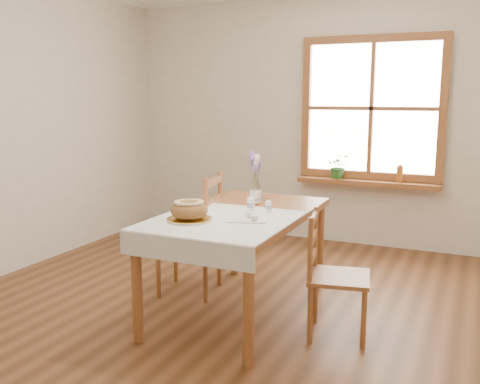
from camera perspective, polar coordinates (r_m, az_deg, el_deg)
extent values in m
plane|color=brown|center=(3.84, -1.91, -14.10)|extent=(5.00, 5.00, 0.00)
cube|color=silver|center=(5.85, 9.00, 7.38)|extent=(4.50, 0.10, 2.60)
cube|color=#985C2F|center=(5.72, 14.16, 15.58)|extent=(1.46, 0.08, 0.08)
cube|color=#985C2F|center=(5.75, 13.56, 1.76)|extent=(1.46, 0.08, 0.08)
cube|color=#985C2F|center=(5.86, 7.13, 8.90)|extent=(0.08, 0.08, 1.30)
cube|color=#985C2F|center=(5.60, 20.87, 8.26)|extent=(0.08, 0.08, 1.30)
cube|color=#985C2F|center=(5.69, 13.85, 8.65)|extent=(0.04, 0.06, 1.30)
cube|color=#985C2F|center=(5.69, 13.85, 8.65)|extent=(1.30, 0.06, 0.04)
cube|color=white|center=(5.72, 13.91, 8.65)|extent=(1.30, 0.01, 1.30)
cube|color=#985C2F|center=(5.70, 13.41, 0.99)|extent=(1.46, 0.20, 0.05)
cube|color=#985C2F|center=(3.86, 0.00, -2.56)|extent=(0.90, 1.60, 0.05)
cylinder|color=#985C2F|center=(3.54, -10.93, -10.30)|extent=(0.07, 0.07, 0.70)
cylinder|color=#985C2F|center=(3.18, 0.92, -12.54)|extent=(0.07, 0.07, 0.70)
cylinder|color=#985C2F|center=(4.76, -0.60, -4.72)|extent=(0.07, 0.07, 0.70)
cylinder|color=#985C2F|center=(4.50, 8.48, -5.73)|extent=(0.07, 0.07, 0.70)
cube|color=silver|center=(3.59, -2.01, -3.07)|extent=(0.91, 0.99, 0.01)
cylinder|color=white|center=(3.58, -5.43, -2.92)|extent=(0.37, 0.37, 0.02)
ellipsoid|color=olive|center=(3.56, -5.45, -1.72)|extent=(0.25, 0.25, 0.14)
cube|color=silver|center=(3.58, 0.92, -2.92)|extent=(0.30, 0.27, 0.01)
cylinder|color=white|center=(3.85, 1.17, -1.25)|extent=(0.06, 0.06, 0.11)
cylinder|color=white|center=(3.82, 3.06, -1.51)|extent=(0.05, 0.05, 0.09)
cylinder|color=white|center=(4.15, 1.63, -0.59)|extent=(0.12, 0.12, 0.10)
imported|color=#2D692A|center=(5.75, 10.46, 2.44)|extent=(0.29, 0.31, 0.20)
cylinder|color=#A45C1E|center=(5.63, 16.67, 1.92)|extent=(0.07, 0.07, 0.18)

